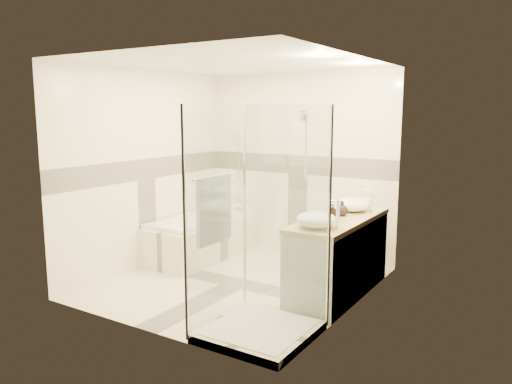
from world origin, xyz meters
The scene contains 12 objects.
room centered at (0.06, 0.01, 1.26)m, with size 2.82×3.02×2.52m.
bathtub centered at (-1.02, 0.65, 0.31)m, with size 0.75×1.70×0.56m.
vanity centered at (1.12, 0.30, 0.43)m, with size 0.58×1.62×0.85m.
shower_enclosure centered at (0.83, -0.97, 0.51)m, with size 0.96×0.93×2.04m.
vessel_sink_near centered at (1.10, 0.72, 0.93)m, with size 0.40×0.40×0.16m, color white.
vessel_sink_far centered at (1.10, -0.24, 0.93)m, with size 0.40×0.40×0.16m, color white.
faucet_near centered at (1.32, 0.72, 1.01)m, with size 0.11×0.03×0.28m.
faucet_far centered at (1.32, -0.24, 1.02)m, with size 0.12×0.03×0.30m.
amenity_bottle_a centered at (1.10, 0.16, 0.93)m, with size 0.08×0.08×0.17m, color black.
amenity_bottle_b centered at (1.10, 0.42, 0.93)m, with size 0.13×0.13×0.17m, color black.
folded_towels centered at (1.10, 1.02, 0.89)m, with size 0.17×0.28×0.09m, color white.
rolled_towel centered at (-0.83, 1.32, 0.61)m, with size 0.10×0.10×0.21m, color white.
Camera 1 is at (3.14, -4.60, 1.98)m, focal length 35.00 mm.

